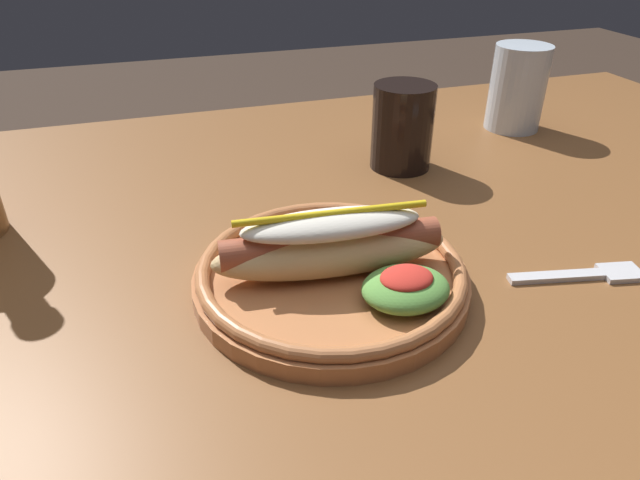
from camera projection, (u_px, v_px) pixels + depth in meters
name	position (u px, v px, depth m)	size (l,w,h in m)	color
dining_table	(353.00, 300.00, 0.64)	(1.35, 0.81, 0.74)	brown
hot_dog_plate	(335.00, 267.00, 0.47)	(0.23, 0.23, 0.08)	#B77042
fork	(587.00, 275.00, 0.50)	(0.12, 0.04, 0.00)	silver
soda_cup	(402.00, 127.00, 0.68)	(0.07, 0.07, 0.10)	black
water_cup	(517.00, 88.00, 0.79)	(0.08, 0.08, 0.12)	silver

